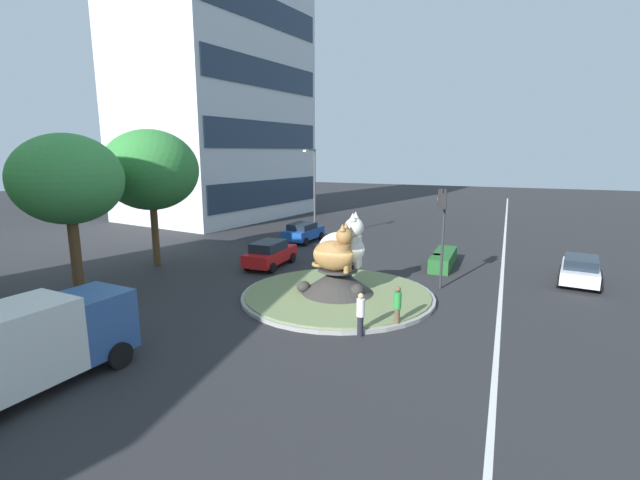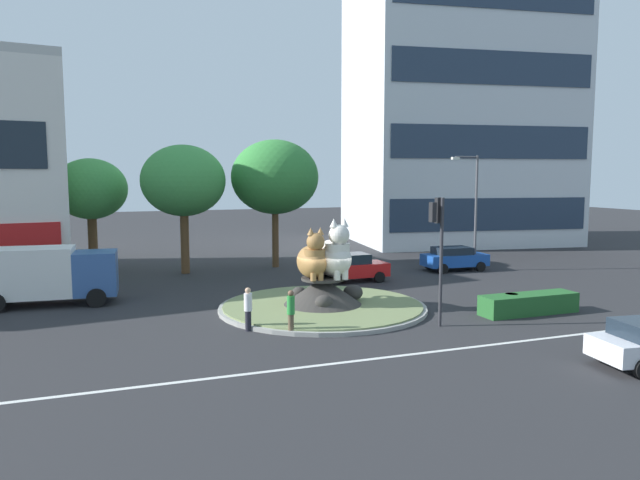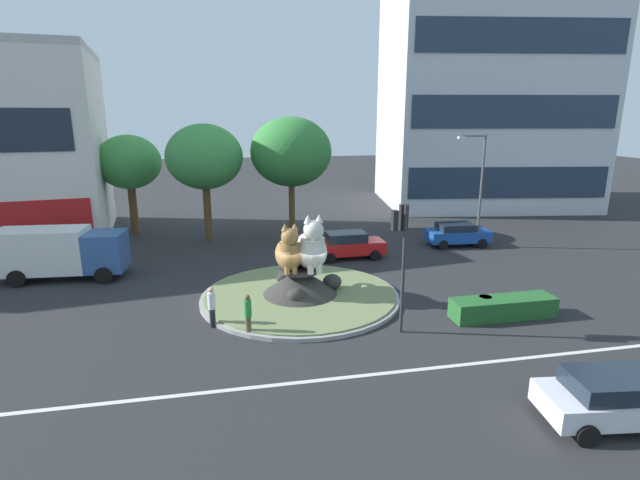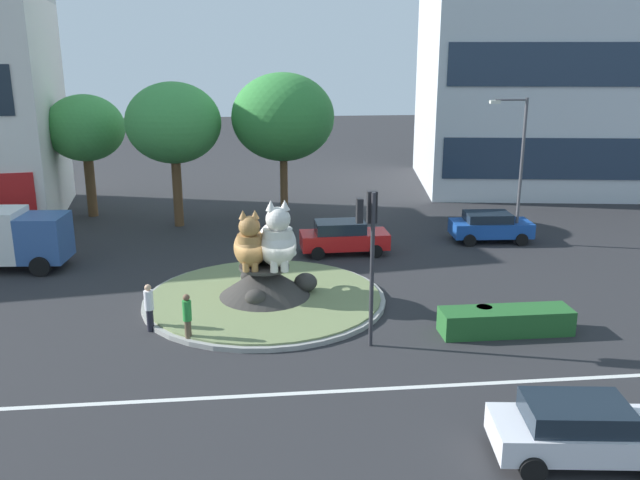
# 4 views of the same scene
# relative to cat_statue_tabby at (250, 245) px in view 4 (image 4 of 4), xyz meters

# --- Properties ---
(ground_plane) EXTENTS (160.00, 160.00, 0.00)m
(ground_plane) POSITION_rel_cat_statue_tabby_xyz_m (0.52, 0.07, -2.38)
(ground_plane) COLOR #28282B
(lane_centreline) EXTENTS (112.00, 0.20, 0.01)m
(lane_centreline) POSITION_rel_cat_statue_tabby_xyz_m (0.52, -7.54, -2.38)
(lane_centreline) COLOR silver
(lane_centreline) RESTS_ON ground
(roundabout_island) EXTENTS (9.67, 9.67, 1.51)m
(roundabout_island) POSITION_rel_cat_statue_tabby_xyz_m (0.53, 0.07, -1.93)
(roundabout_island) COLOR gray
(roundabout_island) RESTS_ON ground
(cat_statue_tabby) EXTENTS (1.54, 2.38, 2.39)m
(cat_statue_tabby) POSITION_rel_cat_statue_tabby_xyz_m (0.00, 0.00, 0.00)
(cat_statue_tabby) COLOR #9E703D
(cat_statue_tabby) RESTS_ON roundabout_island
(cat_statue_white) EXTENTS (1.81, 2.88, 2.78)m
(cat_statue_white) POSITION_rel_cat_statue_tabby_xyz_m (1.05, -0.05, 0.14)
(cat_statue_white) COLOR silver
(cat_statue_white) RESTS_ON roundabout_island
(traffic_light_mast) EXTENTS (0.71, 0.54, 5.32)m
(traffic_light_mast) POSITION_rel_cat_statue_tabby_xyz_m (3.90, -4.42, 1.50)
(traffic_light_mast) COLOR #2D2D33
(traffic_light_mast) RESTS_ON ground
(clipped_hedge_strip) EXTENTS (4.68, 1.20, 0.90)m
(clipped_hedge_strip) POSITION_rel_cat_statue_tabby_xyz_m (8.95, -3.98, -1.93)
(clipped_hedge_strip) COLOR #235B28
(clipped_hedge_strip) RESTS_ON ground
(broadleaf_tree_behind_island) EXTENTS (5.85, 5.85, 8.59)m
(broadleaf_tree_behind_island) POSITION_rel_cat_statue_tabby_xyz_m (2.01, 13.12, 3.70)
(broadleaf_tree_behind_island) COLOR brown
(broadleaf_tree_behind_island) RESTS_ON ground
(second_tree_near_tower) EXTENTS (4.60, 4.60, 7.30)m
(second_tree_near_tower) POSITION_rel_cat_statue_tabby_xyz_m (-9.57, 15.64, 2.91)
(second_tree_near_tower) COLOR brown
(second_tree_near_tower) RESTS_ON ground
(third_tree_left) EXTENTS (5.27, 5.27, 8.12)m
(third_tree_left) POSITION_rel_cat_statue_tabby_xyz_m (-4.09, 12.66, 3.47)
(third_tree_left) COLOR brown
(third_tree_left) RESTS_ON ground
(streetlight_arm) EXTENTS (1.96, 0.24, 7.48)m
(streetlight_arm) POSITION_rel_cat_statue_tabby_xyz_m (13.62, 7.13, 1.92)
(streetlight_arm) COLOR #4C4C51
(streetlight_arm) RESTS_ON ground
(pedestrian_white_shirt) EXTENTS (0.33, 0.33, 1.77)m
(pedestrian_white_shirt) POSITION_rel_cat_statue_tabby_xyz_m (-3.64, -2.47, -1.43)
(pedestrian_white_shirt) COLOR black
(pedestrian_white_shirt) RESTS_ON ground
(pedestrian_green_shirt) EXTENTS (0.31, 0.31, 1.77)m
(pedestrian_green_shirt) POSITION_rel_cat_statue_tabby_xyz_m (-2.20, -3.61, -1.42)
(pedestrian_green_shirt) COLOR brown
(pedestrian_green_shirt) RESTS_ON ground
(sedan_on_far_lane) EXTENTS (4.57, 2.50, 1.54)m
(sedan_on_far_lane) POSITION_rel_cat_statue_tabby_xyz_m (7.90, -11.49, -1.57)
(sedan_on_far_lane) COLOR silver
(sedan_on_far_lane) RESTS_ON ground
(hatchback_near_shophouse) EXTENTS (4.34, 2.04, 1.66)m
(hatchback_near_shophouse) POSITION_rel_cat_statue_tabby_xyz_m (4.55, 6.21, -1.53)
(hatchback_near_shophouse) COLOR red
(hatchback_near_shophouse) RESTS_ON ground
(parked_car_right) EXTENTS (4.23, 2.26, 1.55)m
(parked_car_right) POSITION_rel_cat_statue_tabby_xyz_m (12.58, 7.62, -1.56)
(parked_car_right) COLOR #19479E
(parked_car_right) RESTS_ON ground
(litter_bin) EXTENTS (0.56, 0.56, 0.90)m
(litter_bin) POSITION_rel_cat_statue_tabby_xyz_m (8.25, -3.66, -1.93)
(litter_bin) COLOR #2D4233
(litter_bin) RESTS_ON ground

